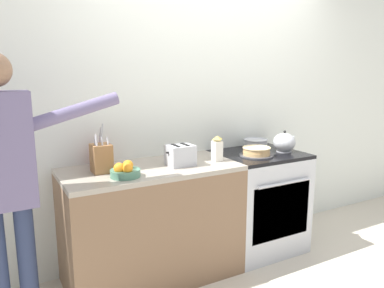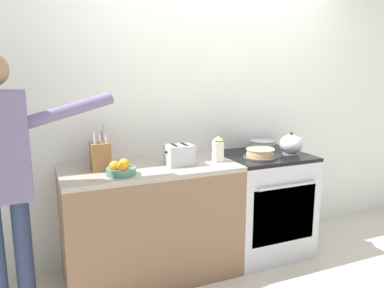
# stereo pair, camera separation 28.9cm
# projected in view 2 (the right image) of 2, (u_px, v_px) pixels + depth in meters

# --- Properties ---
(ground_plane) EXTENTS (16.00, 16.00, 0.00)m
(ground_plane) POSITION_uv_depth(u_px,v_px,m) (248.00, 275.00, 2.98)
(ground_plane) COLOR beige
(wall_back) EXTENTS (8.00, 0.04, 2.60)m
(wall_back) POSITION_uv_depth(u_px,v_px,m) (213.00, 105.00, 3.32)
(wall_back) COLOR silver
(wall_back) RESTS_ON ground_plane
(counter_cabinet) EXTENTS (1.32, 0.64, 0.89)m
(counter_cabinet) POSITION_uv_depth(u_px,v_px,m) (151.00, 221.00, 2.91)
(counter_cabinet) COLOR brown
(counter_cabinet) RESTS_ON ground_plane
(stove_range) EXTENTS (0.73, 0.67, 0.89)m
(stove_range) POSITION_uv_depth(u_px,v_px,m) (263.00, 203.00, 3.30)
(stove_range) COLOR #B7BABF
(stove_range) RESTS_ON ground_plane
(layer_cake) EXTENTS (0.29, 0.29, 0.08)m
(layer_cake) POSITION_uv_depth(u_px,v_px,m) (260.00, 153.00, 3.10)
(layer_cake) COLOR #4C4C51
(layer_cake) RESTS_ON stove_range
(tea_kettle) EXTENTS (0.24, 0.20, 0.19)m
(tea_kettle) POSITION_uv_depth(u_px,v_px,m) (291.00, 144.00, 3.23)
(tea_kettle) COLOR #B7BABF
(tea_kettle) RESTS_ON stove_range
(mixing_bowl) EXTENTS (0.23, 0.23, 0.09)m
(mixing_bowl) POSITION_uv_depth(u_px,v_px,m) (262.00, 145.00, 3.38)
(mixing_bowl) COLOR #B7BABF
(mixing_bowl) RESTS_ON stove_range
(knife_block) EXTENTS (0.13, 0.15, 0.28)m
(knife_block) POSITION_uv_depth(u_px,v_px,m) (100.00, 156.00, 2.70)
(knife_block) COLOR olive
(knife_block) RESTS_ON counter_cabinet
(utensil_crock) EXTENTS (0.10, 0.10, 0.32)m
(utensil_crock) POSITION_uv_depth(u_px,v_px,m) (102.00, 153.00, 2.89)
(utensil_crock) COLOR red
(utensil_crock) RESTS_ON counter_cabinet
(fruit_bowl) EXTENTS (0.20, 0.20, 0.11)m
(fruit_bowl) POSITION_uv_depth(u_px,v_px,m) (121.00, 169.00, 2.58)
(fruit_bowl) COLOR #4C7F66
(fruit_bowl) RESTS_ON counter_cabinet
(toaster) EXTENTS (0.21, 0.17, 0.16)m
(toaster) POSITION_uv_depth(u_px,v_px,m) (179.00, 155.00, 2.84)
(toaster) COLOR #B7BABF
(toaster) RESTS_ON counter_cabinet
(milk_carton) EXTENTS (0.07, 0.07, 0.20)m
(milk_carton) POSITION_uv_depth(u_px,v_px,m) (218.00, 150.00, 2.95)
(milk_carton) COLOR white
(milk_carton) RESTS_ON counter_cabinet
(person_baker) EXTENTS (0.95, 0.20, 1.70)m
(person_baker) POSITION_uv_depth(u_px,v_px,m) (3.00, 168.00, 2.26)
(person_baker) COLOR #283351
(person_baker) RESTS_ON ground_plane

